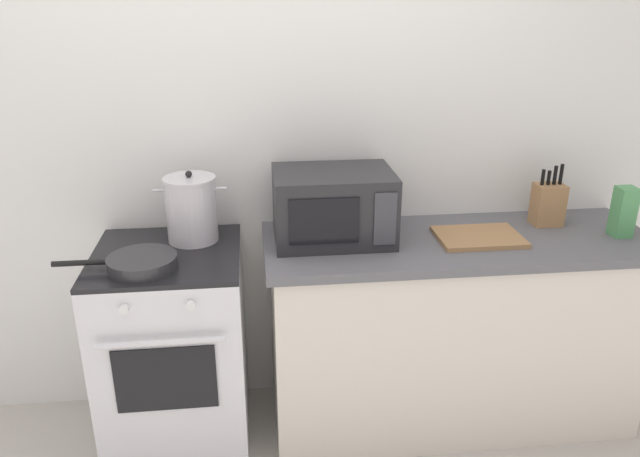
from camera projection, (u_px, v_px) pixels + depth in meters
name	position (u px, v px, depth m)	size (l,w,h in m)	color
back_wall	(314.00, 148.00, 2.78)	(4.40, 0.10, 2.50)	silver
lower_cabinet_right	(451.00, 334.00, 2.82)	(1.64, 0.56, 0.88)	beige
countertop_right	(460.00, 242.00, 2.65)	(1.70, 0.60, 0.04)	#59595E
stove	(175.00, 350.00, 2.66)	(0.60, 0.64, 0.92)	silver
stock_pot	(191.00, 209.00, 2.57)	(0.30, 0.22, 0.31)	silver
frying_pan	(141.00, 262.00, 2.34)	(0.47, 0.27, 0.05)	#28282B
microwave	(333.00, 206.00, 2.58)	(0.50, 0.37, 0.30)	#232326
cutting_board	(479.00, 237.00, 2.63)	(0.36, 0.26, 0.02)	#997047
knife_block	(548.00, 204.00, 2.76)	(0.13, 0.10, 0.28)	#997047
pasta_box	(623.00, 212.00, 2.63)	(0.08, 0.08, 0.22)	#4C9356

